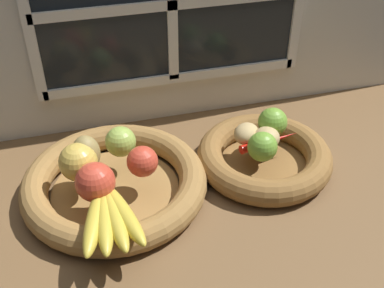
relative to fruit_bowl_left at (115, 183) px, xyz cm
name	(u,v)px	position (x,y,z in cm)	size (l,w,h in cm)	color
ground_plane	(204,189)	(19.36, -2.12, -4.29)	(140.00, 90.00, 3.00)	brown
back_wall	(170,14)	(19.36, 27.65, 25.10)	(140.00, 4.60, 55.00)	silver
fruit_bowl_left	(115,183)	(0.00, 0.00, 0.00)	(39.64, 39.64, 5.95)	olive
fruit_bowl_right	(264,157)	(34.34, 0.00, 0.02)	(30.89, 30.89, 5.95)	brown
apple_red_front	(95,182)	(-4.03, -6.75, 7.09)	(7.87, 7.87, 7.87)	#CC422D
apple_golden_left	(78,162)	(-6.69, 0.26, 7.13)	(7.95, 7.95, 7.95)	gold
apple_green_back	(121,142)	(2.70, 5.74, 6.52)	(6.71, 6.71, 6.71)	#99B74C
apple_red_right	(142,162)	(6.02, -2.20, 6.43)	(6.53, 6.53, 6.53)	#CC422D
pear_brown	(86,153)	(-4.87, 2.77, 7.16)	(5.90, 6.07, 7.99)	olive
banana_bunch_front	(109,215)	(-2.53, -13.96, 4.84)	(13.19, 20.36, 3.35)	gold
potato_large	(266,138)	(34.34, 0.00, 5.45)	(6.32, 5.95, 4.59)	tan
potato_oblong	(246,134)	(30.69, 2.84, 5.36)	(6.52, 5.53, 4.39)	tan
lime_near	(262,147)	(31.72, -3.93, 6.41)	(6.49, 6.49, 6.49)	#6B9E33
lime_far	(273,122)	(37.39, 3.93, 6.54)	(6.76, 6.76, 6.76)	#6B9E33
chili_pepper	(270,141)	(35.32, 0.20, 4.18)	(2.05, 2.05, 14.86)	red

